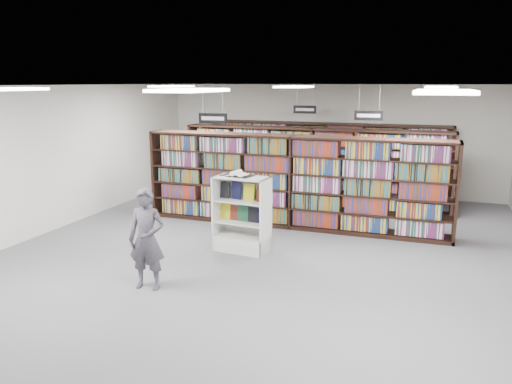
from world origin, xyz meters
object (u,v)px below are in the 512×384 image
(bookshelf_row_near, at_px, (293,182))
(open_book, at_px, (237,174))
(endcap_display, at_px, (243,226))
(shopper, at_px, (147,239))

(bookshelf_row_near, distance_m, open_book, 2.07)
(endcap_display, bearing_deg, shopper, -104.05)
(open_book, xyz_separation_m, shopper, (-0.65, -2.25, -0.70))
(endcap_display, bearing_deg, open_book, -178.52)
(bookshelf_row_near, relative_size, open_book, 10.73)
(shopper, bearing_deg, open_book, 65.64)
(shopper, bearing_deg, endcap_display, 62.72)
(open_book, bearing_deg, bookshelf_row_near, 83.88)
(bookshelf_row_near, distance_m, shopper, 4.36)
(bookshelf_row_near, bearing_deg, endcap_display, -103.93)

